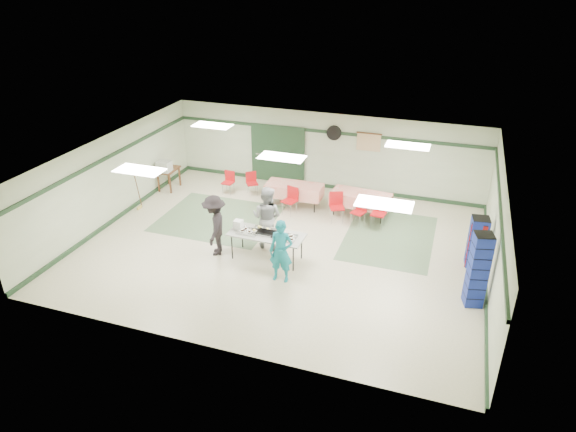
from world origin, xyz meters
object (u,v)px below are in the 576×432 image
(volunteer_teal, at_px, (281,251))
(volunteer_grey, at_px, (267,217))
(chair_d, at_px, (291,198))
(dining_table_a, at_px, (361,199))
(chair_loose_b, at_px, (229,180))
(chair_a, at_px, (360,209))
(chair_loose_a, at_px, (252,181))
(crate_stack_red, at_px, (477,244))
(broom, at_px, (138,191))
(dining_table_b, at_px, (294,190))
(printer_table, at_px, (168,172))
(serving_table, at_px, (266,235))
(office_printer, at_px, (164,166))
(crate_stack_blue_a, at_px, (477,242))
(crate_stack_blue_b, at_px, (478,270))
(chair_b, at_px, (336,203))
(volunteer_dark, at_px, (215,225))
(chair_c, at_px, (379,210))

(volunteer_teal, bearing_deg, volunteer_grey, 119.51)
(chair_d, bearing_deg, dining_table_a, 31.01)
(chair_loose_b, bearing_deg, chair_a, -7.42)
(chair_loose_a, xyz_separation_m, crate_stack_red, (7.37, -2.45, 0.18))
(crate_stack_red, distance_m, broom, 10.38)
(dining_table_b, bearing_deg, printer_table, 179.01)
(serving_table, relative_size, office_printer, 4.53)
(chair_a, distance_m, crate_stack_blue_a, 3.67)
(chair_a, bearing_deg, crate_stack_blue_b, -23.42)
(chair_loose_b, height_order, crate_stack_red, crate_stack_red)
(chair_b, xyz_separation_m, crate_stack_blue_b, (4.11, -3.22, 0.37))
(volunteer_teal, bearing_deg, chair_d, 102.04)
(chair_loose_a, height_order, crate_stack_blue_a, crate_stack_blue_a)
(dining_table_a, xyz_separation_m, crate_stack_blue_b, (3.48, -3.79, 0.37))
(volunteer_dark, distance_m, chair_loose_b, 4.14)
(dining_table_a, relative_size, crate_stack_blue_a, 1.36)
(chair_loose_b, xyz_separation_m, broom, (-2.23, -2.10, 0.15))
(chair_c, relative_size, chair_d, 1.00)
(volunteer_grey, bearing_deg, serving_table, 114.49)
(volunteer_grey, distance_m, printer_table, 5.46)
(volunteer_dark, height_order, crate_stack_blue_a, volunteer_dark)
(chair_d, bearing_deg, chair_loose_b, 177.79)
(crate_stack_blue_a, height_order, printer_table, crate_stack_blue_a)
(chair_loose_a, bearing_deg, chair_c, -46.77)
(chair_b, relative_size, crate_stack_red, 0.70)
(chair_c, bearing_deg, chair_a, -174.88)
(printer_table, bearing_deg, chair_a, -6.78)
(chair_b, distance_m, crate_stack_blue_b, 5.24)
(chair_d, relative_size, chair_loose_a, 1.14)
(chair_loose_b, xyz_separation_m, crate_stack_blue_b, (8.15, -4.07, 0.45))
(dining_table_a, bearing_deg, printer_table, -173.97)
(volunteer_teal, height_order, dining_table_b, volunteer_teal)
(volunteer_grey, relative_size, chair_a, 2.27)
(dining_table_a, xyz_separation_m, crate_stack_blue_a, (3.48, -1.99, 0.14))
(volunteer_grey, bearing_deg, crate_stack_blue_b, 174.40)
(chair_b, distance_m, office_printer, 6.20)
(volunteer_teal, height_order, volunteer_dark, volunteer_dark)
(chair_b, distance_m, broom, 6.39)
(chair_d, distance_m, crate_stack_blue_a, 5.77)
(volunteer_teal, bearing_deg, serving_table, 127.42)
(serving_table, relative_size, volunteer_teal, 1.24)
(volunteer_teal, bearing_deg, office_printer, 142.31)
(printer_table, bearing_deg, crate_stack_red, -13.18)
(volunteer_grey, relative_size, crate_stack_red, 1.38)
(crate_stack_red, height_order, office_printer, crate_stack_red)
(dining_table_b, relative_size, crate_stack_blue_a, 1.32)
(volunteer_grey, xyz_separation_m, crate_stack_blue_b, (5.56, -1.01, 0.03))
(chair_a, bearing_deg, chair_loose_b, -170.00)
(volunteer_grey, xyz_separation_m, crate_stack_blue_a, (5.56, 0.79, -0.20))
(chair_loose_a, bearing_deg, crate_stack_blue_a, -52.53)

